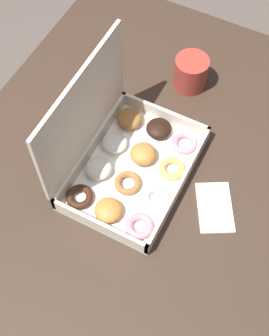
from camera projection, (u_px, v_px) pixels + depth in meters
ground_plane at (137, 260)px, 1.69m from camera, size 8.00×8.00×0.00m
dining_table at (139, 180)px, 1.16m from camera, size 1.00×0.79×0.71m
donut_box at (121, 154)px, 1.01m from camera, size 0.32×0.23×0.26m
coffee_mug at (191, 72)px, 1.14m from camera, size 0.08×0.08×0.08m
paper_napkin at (215, 207)px, 1.00m from camera, size 0.14×0.12×0.01m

